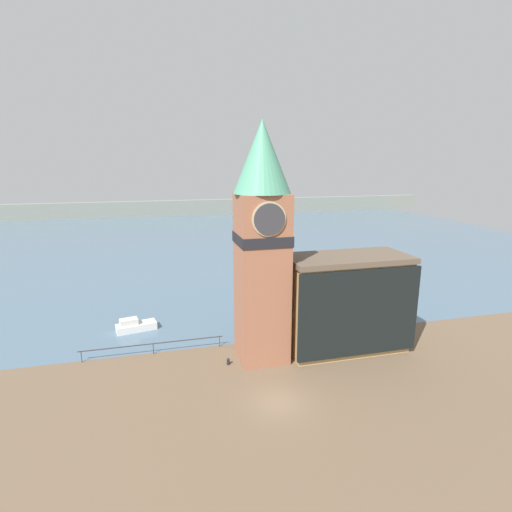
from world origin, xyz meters
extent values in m
plane|color=brown|center=(0.00, 0.00, 0.00)|extent=(160.00, 160.00, 0.00)
cube|color=slate|center=(0.00, 70.59, 0.00)|extent=(160.00, 120.00, 0.00)
cube|color=gray|center=(0.00, 110.59, 2.50)|extent=(180.00, 3.00, 5.00)
cube|color=#333338|center=(-9.01, 10.34, 1.05)|extent=(13.15, 0.08, 0.08)
cylinder|color=#333338|center=(-15.28, 10.34, 0.53)|extent=(0.07, 0.07, 1.05)
cylinder|color=#333338|center=(-9.01, 10.34, 0.53)|extent=(0.07, 0.07, 1.05)
cylinder|color=#333338|center=(-2.74, 10.34, 0.53)|extent=(0.07, 0.07, 1.05)
cube|color=#935B42|center=(0.68, 7.30, 7.51)|extent=(4.24, 4.24, 15.02)
cube|color=black|center=(0.68, 7.30, 11.14)|extent=(4.36, 4.36, 0.90)
cylinder|color=tan|center=(0.68, 5.12, 13.13)|extent=(2.84, 0.12, 2.84)
cylinder|color=#333338|center=(0.68, 5.04, 13.13)|extent=(2.58, 0.12, 2.58)
cylinder|color=tan|center=(2.86, 7.30, 13.13)|extent=(0.12, 2.84, 2.84)
cylinder|color=#333338|center=(2.95, 7.30, 13.13)|extent=(0.12, 2.58, 2.58)
cone|color=#4C9375|center=(0.68, 7.30, 18.01)|extent=(4.88, 4.88, 5.99)
cube|color=tan|center=(8.95, 7.23, 4.34)|extent=(11.08, 5.13, 8.67)
cube|color=brown|center=(8.95, 7.23, 8.92)|extent=(11.48, 5.53, 0.50)
cube|color=black|center=(8.95, 4.52, 4.51)|extent=(11.58, 0.30, 7.98)
cube|color=silver|center=(-10.73, 16.40, 0.39)|extent=(4.35, 2.34, 0.78)
cube|color=silver|center=(-11.45, 16.25, 1.11)|extent=(1.99, 1.41, 0.64)
cylinder|color=black|center=(-2.58, 6.62, 0.24)|extent=(0.27, 0.27, 0.47)
sphere|color=black|center=(-2.58, 6.62, 0.47)|extent=(0.28, 0.28, 0.28)
camera|label=1|loc=(-8.30, -25.32, 17.64)|focal=28.00mm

